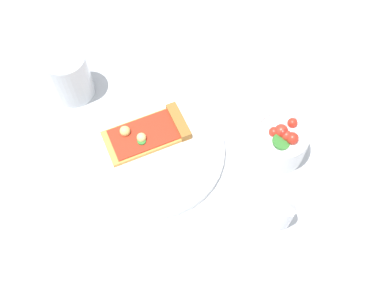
% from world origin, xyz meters
% --- Properties ---
extents(ground_plane, '(2.40, 2.40, 0.00)m').
position_xyz_m(ground_plane, '(0.00, 0.00, 0.00)').
color(ground_plane, silver).
rests_on(ground_plane, ground).
extents(plate, '(0.27, 0.27, 0.01)m').
position_xyz_m(plate, '(0.01, -0.01, 0.01)').
color(plate, white).
rests_on(plate, ground_plane).
extents(pizza_slice_main, '(0.08, 0.16, 0.03)m').
position_xyz_m(pizza_slice_main, '(-0.02, -0.01, 0.02)').
color(pizza_slice_main, gold).
rests_on(pizza_slice_main, plate).
extents(salad_bowl, '(0.10, 0.10, 0.08)m').
position_xyz_m(salad_bowl, '(0.09, 0.20, 0.04)').
color(salad_bowl, white).
rests_on(salad_bowl, ground_plane).
extents(soda_glass, '(0.08, 0.08, 0.10)m').
position_xyz_m(soda_glass, '(-0.18, -0.11, 0.05)').
color(soda_glass, silver).
rests_on(soda_glass, ground_plane).
extents(pepper_shaker, '(0.03, 0.03, 0.08)m').
position_xyz_m(pepper_shaker, '(0.22, 0.15, 0.04)').
color(pepper_shaker, silver).
rests_on(pepper_shaker, ground_plane).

